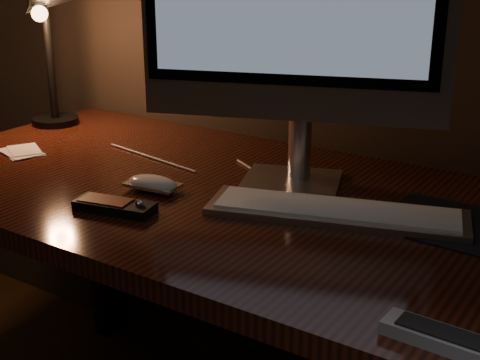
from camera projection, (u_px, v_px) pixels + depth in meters
The scene contains 9 objects.
desk at pixel (261, 241), 1.44m from camera, with size 1.60×0.75×0.75m.
keyboard at pixel (336, 211), 1.23m from camera, with size 0.48×0.13×0.02m, color silver.
mousepad at pixel (463, 226), 1.19m from camera, with size 0.27×0.22×0.00m, color black.
mouse at pixel (153, 185), 1.36m from camera, with size 0.11×0.06×0.02m, color white.
media_remote at pixel (115, 206), 1.26m from camera, with size 0.16×0.09×0.03m.
tv_remote at pixel (455, 342), 0.83m from camera, with size 0.18×0.05×0.02m.
papers at pixel (22, 151), 1.61m from camera, with size 0.12×0.08×0.01m, color white.
desk_lamp at pixel (42, 21), 1.73m from camera, with size 0.19×0.21×0.42m.
cable at pixel (204, 169), 1.49m from camera, with size 0.01×0.01×0.59m, color white.
Camera 1 is at (0.68, 0.80, 1.23)m, focal length 50.00 mm.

